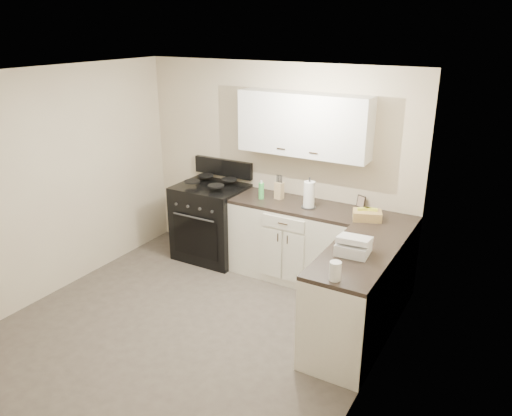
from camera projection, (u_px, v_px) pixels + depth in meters
The scene contains 21 objects.
floor at pixel (192, 326), 5.10m from camera, with size 3.60×3.60×0.00m, color #473F38.
ceiling at pixel (179, 74), 4.23m from camera, with size 3.60×3.60×0.00m, color white.
wall_back at pixel (276, 167), 6.13m from camera, with size 3.60×3.60×0.00m, color beige.
wall_right at pixel (374, 254), 3.82m from camera, with size 3.60×3.60×0.00m, color beige.
wall_left at pixel (56, 183), 5.50m from camera, with size 3.60×3.60×0.00m, color beige.
wall_front at pixel (15, 299), 3.20m from camera, with size 3.60×3.60×0.00m, color beige.
base_cabinets_back at pixel (294, 242), 5.96m from camera, with size 1.55×0.60×0.90m, color silver.
base_cabinets_right at pixel (364, 288), 4.93m from camera, with size 0.60×1.90×0.90m, color silver.
countertop_back at pixel (296, 205), 5.80m from camera, with size 1.55×0.60×0.04m, color black.
countertop_right at pixel (368, 245), 4.77m from camera, with size 0.60×1.90×0.04m, color black.
upper_cabinets at pixel (304, 124), 5.60m from camera, with size 1.55×0.30×0.70m, color silver.
stove at pixel (212, 223), 6.49m from camera, with size 0.85×0.73×1.03m, color black.
knife_block at pixel (279, 191), 5.92m from camera, with size 0.09×0.08×0.20m, color tan.
paper_towel at pixel (309, 195), 5.62m from camera, with size 0.13×0.13×0.30m, color white.
soap_bottle at pixel (261, 191), 5.92m from camera, with size 0.06×0.06×0.19m, color #46B653.
picture_frame at pixel (361, 201), 5.66m from camera, with size 0.11×0.01×0.14m, color black.
wicker_basket at pixel (367, 215), 5.30m from camera, with size 0.30×0.20×0.10m, color tan.
countertop_grill at pixel (353, 248), 4.52m from camera, with size 0.29×0.27×0.11m, color silver.
glass_jar at pixel (335, 271), 4.04m from camera, with size 0.10×0.10×0.16m, color silver.
oven_mitt_near at pixel (318, 297), 4.75m from camera, with size 0.02×0.17×0.30m, color black.
oven_mitt_far at pixel (327, 284), 4.94m from camera, with size 0.02×0.14×0.23m, color black.
Camera 1 is at (2.74, -3.45, 2.91)m, focal length 35.00 mm.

